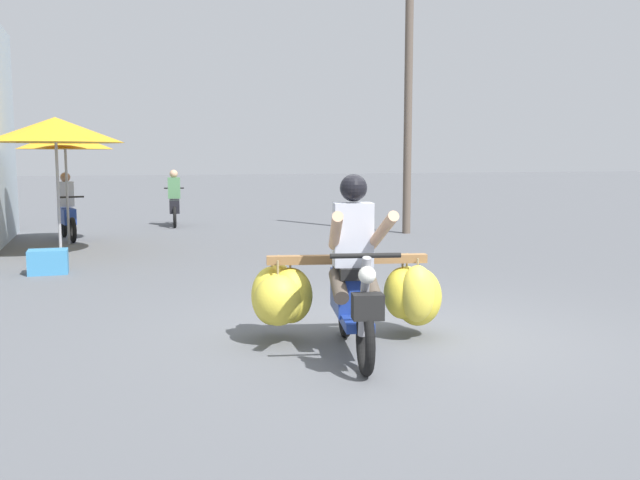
% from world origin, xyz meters
% --- Properties ---
extents(ground_plane, '(120.00, 120.00, 0.00)m').
position_xyz_m(ground_plane, '(0.00, 0.00, 0.00)').
color(ground_plane, '#56595E').
extents(motorbike_main_loaded, '(1.92, 1.89, 1.58)m').
position_xyz_m(motorbike_main_loaded, '(-0.53, -0.02, 0.50)').
color(motorbike_main_loaded, black).
rests_on(motorbike_main_loaded, ground).
extents(motorbike_distant_ahead_left, '(0.57, 1.60, 1.40)m').
position_xyz_m(motorbike_distant_ahead_left, '(-3.37, 9.40, 0.57)').
color(motorbike_distant_ahead_left, black).
rests_on(motorbike_distant_ahead_left, ground).
extents(motorbike_distant_ahead_right, '(0.50, 1.62, 1.40)m').
position_xyz_m(motorbike_distant_ahead_right, '(-0.94, 11.66, 0.57)').
color(motorbike_distant_ahead_right, black).
rests_on(motorbike_distant_ahead_right, ground).
extents(market_umbrella_near_shop, '(2.27, 2.27, 2.39)m').
position_xyz_m(market_umbrella_near_shop, '(-3.39, 6.77, 2.18)').
color(market_umbrella_near_shop, '#99999E').
rests_on(market_umbrella_near_shop, ground).
extents(market_umbrella_further_along, '(1.83, 1.83, 2.23)m').
position_xyz_m(market_umbrella_further_along, '(-3.32, 8.65, 2.04)').
color(market_umbrella_further_along, '#99999E').
rests_on(market_umbrella_further_along, ground).
extents(produce_crate, '(0.56, 0.40, 0.36)m').
position_xyz_m(produce_crate, '(-3.47, 4.95, 0.18)').
color(produce_crate, teal).
rests_on(produce_crate, ground).
extents(utility_pole, '(0.18, 0.18, 5.57)m').
position_xyz_m(utility_pole, '(3.89, 8.42, 2.79)').
color(utility_pole, brown).
rests_on(utility_pole, ground).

